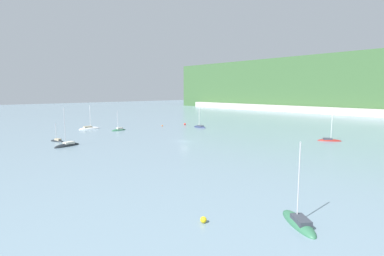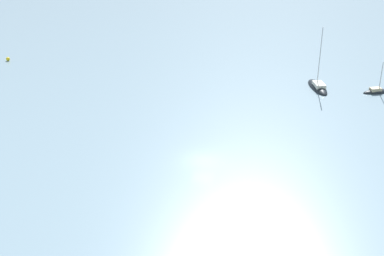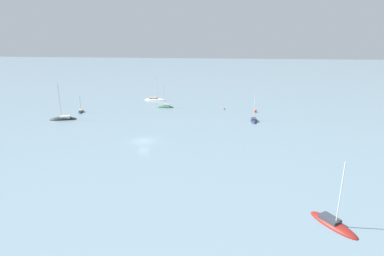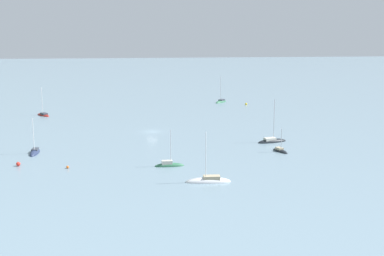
% 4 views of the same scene
% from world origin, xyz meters
% --- Properties ---
extents(ground_plane, '(600.00, 600.00, 0.00)m').
position_xyz_m(ground_plane, '(0.00, 0.00, 0.00)').
color(ground_plane, slate).
extents(sailboat_0, '(1.83, 6.02, 8.04)m').
position_xyz_m(sailboat_0, '(-34.96, -2.56, 0.14)').
color(sailboat_0, '#2D6647').
rests_on(sailboat_0, ground_plane).
extents(sailboat_1, '(4.26, 7.90, 11.24)m').
position_xyz_m(sailboat_1, '(-15.45, -28.52, 0.10)').
color(sailboat_1, black).
rests_on(sailboat_1, ground_plane).
extents(sailboat_2, '(2.47, 8.39, 10.21)m').
position_xyz_m(sailboat_2, '(-46.57, -9.01, 0.10)').
color(sailboat_2, silver).
rests_on(sailboat_2, ground_plane).
extents(sailboat_3, '(5.24, 3.31, 5.88)m').
position_xyz_m(sailboat_3, '(-25.08, -28.02, 0.09)').
color(sailboat_3, black).
rests_on(sailboat_3, ground_plane).
extents(sailboat_5, '(6.71, 5.63, 9.37)m').
position_xyz_m(sailboat_5, '(28.40, 32.97, 0.10)').
color(sailboat_5, maroon).
rests_on(sailboat_5, ground_plane).
extents(sailboat_6, '(6.80, 1.91, 8.80)m').
position_xyz_m(sailboat_6, '(-21.15, 26.42, 0.07)').
color(sailboat_6, '#232D4C').
rests_on(sailboat_6, ground_plane).
extents(mooring_buoy_0, '(0.55, 0.55, 0.55)m').
position_xyz_m(mooring_buoy_0, '(-34.71, 17.54, 0.28)').
color(mooring_buoy_0, orange).
rests_on(mooring_buoy_0, ground_plane).
extents(mooring_buoy_2, '(0.85, 0.85, 0.85)m').
position_xyz_m(mooring_buoy_2, '(-31.93, 27.65, 0.43)').
color(mooring_buoy_2, red).
rests_on(mooring_buoy_2, ground_plane).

